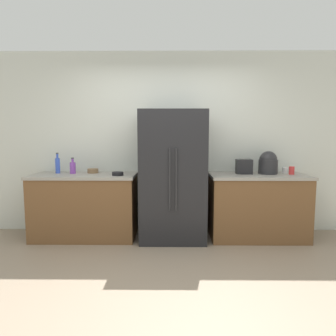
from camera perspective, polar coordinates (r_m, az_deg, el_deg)
name	(u,v)px	position (r m, az deg, el deg)	size (l,w,h in m)	color
ground_plane	(164,281)	(3.12, -0.84, -21.23)	(11.13, 11.13, 0.00)	gray
kitchen_back_panel	(166,143)	(4.44, -0.35, 4.91)	(5.56, 0.10, 2.67)	silver
counter_left	(85,206)	(4.35, -15.82, -7.07)	(1.44, 0.68, 0.91)	brown
counter_right	(257,206)	(4.35, 16.98, -7.10)	(1.34, 0.68, 0.91)	brown
refrigerator	(173,176)	(4.06, 0.94, -1.53)	(0.89, 0.73, 1.78)	black
toaster	(244,167)	(4.26, 14.60, 0.26)	(0.21, 0.16, 0.21)	black
rice_cooker	(268,163)	(4.36, 18.94, 0.90)	(0.26, 0.26, 0.32)	#262628
bottle_a	(58,165)	(4.47, -20.73, 0.56)	(0.07, 0.07, 0.30)	blue
bottle_b	(73,167)	(4.36, -18.08, 0.10)	(0.08, 0.08, 0.23)	purple
cup_a	(292,170)	(4.41, 22.97, -0.45)	(0.07, 0.07, 0.11)	red
cup_b	(285,170)	(4.55, 21.84, -0.40)	(0.07, 0.07, 0.08)	white
bowl_a	(93,171)	(4.37, -14.44, -0.53)	(0.16, 0.16, 0.06)	brown
bowl_b	(118,174)	(4.03, -9.79, -1.09)	(0.16, 0.16, 0.05)	black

